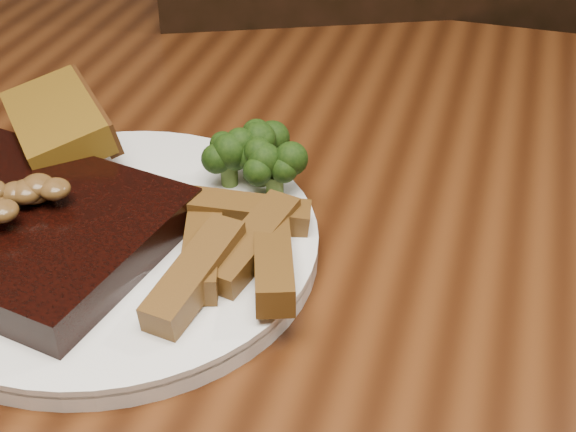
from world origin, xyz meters
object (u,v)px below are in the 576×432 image
(chair_far, at_px, (347,129))
(potato_wedges, at_px, (220,227))
(dining_table, at_px, (284,371))
(plate, at_px, (114,246))
(garlic_bread, at_px, (61,145))
(steak, at_px, (15,225))

(chair_far, xyz_separation_m, potato_wedges, (0.03, -0.55, 0.23))
(dining_table, bearing_deg, plate, -172.65)
(dining_table, bearing_deg, garlic_bread, 161.08)
(garlic_bread, bearing_deg, dining_table, 28.71)
(plate, xyz_separation_m, garlic_bread, (-0.08, 0.08, 0.02))
(plate, bearing_deg, dining_table, 7.35)
(steak, xyz_separation_m, potato_wedges, (0.13, 0.04, -0.00))
(chair_far, distance_m, potato_wedges, 0.60)
(plate, bearing_deg, steak, -159.85)
(steak, bearing_deg, chair_far, 91.56)
(plate, height_order, garlic_bread, garlic_bread)
(chair_far, relative_size, potato_wedges, 8.70)
(plate, distance_m, steak, 0.06)
(steak, relative_size, garlic_bread, 1.79)
(garlic_bread, bearing_deg, plate, 2.62)
(dining_table, relative_size, chair_far, 1.64)
(dining_table, distance_m, plate, 0.15)
(dining_table, height_order, steak, steak)
(steak, bearing_deg, garlic_bread, 114.28)
(potato_wedges, bearing_deg, steak, -163.21)
(dining_table, distance_m, potato_wedges, 0.12)
(dining_table, xyz_separation_m, garlic_bread, (-0.19, 0.07, 0.12))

